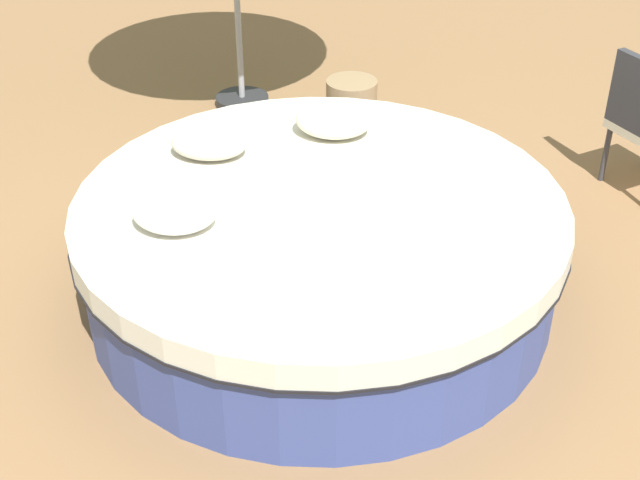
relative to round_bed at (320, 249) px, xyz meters
The scene contains 6 objects.
ground_plane 0.34m from the round_bed, ahead, with size 16.00×16.00×0.00m, color olive.
round_bed is the anchor object (origin of this frame).
throw_pillow_0 0.90m from the round_bed, 92.08° to the left, with size 0.47×0.37×0.20m, color beige.
throw_pillow_1 0.93m from the round_bed, 149.94° to the left, with size 0.45×0.33×0.16m, color beige.
throw_pillow_2 0.90m from the round_bed, 152.20° to the right, with size 0.44×0.37×0.18m, color white.
side_table 1.97m from the round_bed, 91.19° to the left, with size 0.38×0.38×0.52m, color #997A56.
Camera 1 is at (0.58, -4.08, 3.12)m, focal length 49.37 mm.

